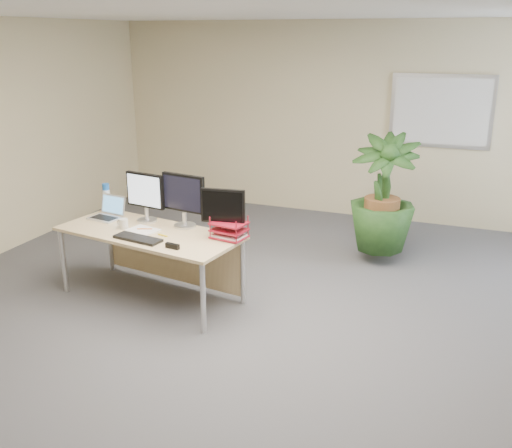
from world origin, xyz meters
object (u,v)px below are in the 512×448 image
at_px(monitor_right, 184,197).
at_px(floor_plant, 382,199).
at_px(monitor_left, 145,194).
at_px(laptop, 108,212).
at_px(desk, 156,243).

bearing_deg(monitor_right, floor_plant, 42.67).
distance_m(monitor_left, laptop, 0.49).
relative_size(desk, monitor_left, 3.83).
height_order(monitor_left, laptop, monitor_left).
xyz_separation_m(monitor_left, laptop, (-0.44, -0.04, -0.23)).
bearing_deg(desk, monitor_right, 33.17).
relative_size(floor_plant, monitor_right, 2.83).
xyz_separation_m(floor_plant, laptop, (-2.55, -1.57, 0.01)).
relative_size(floor_plant, laptop, 4.28).
xyz_separation_m(monitor_left, monitor_right, (0.44, -0.02, 0.02)).
relative_size(desk, monitor_right, 3.61).
bearing_deg(laptop, floor_plant, 31.59).
bearing_deg(floor_plant, desk, -138.39).
relative_size(monitor_right, laptop, 1.51).
distance_m(monitor_left, monitor_right, 0.44).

